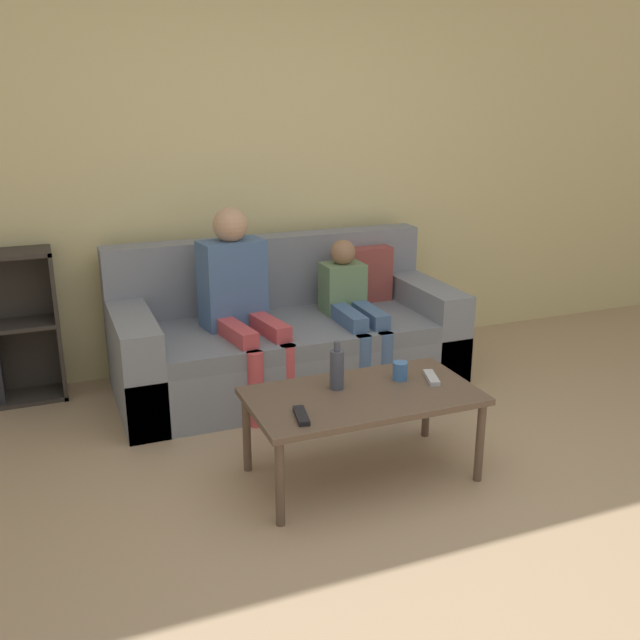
% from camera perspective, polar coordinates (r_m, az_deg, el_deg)
% --- Properties ---
extents(ground_plane, '(22.00, 22.00, 0.00)m').
position_cam_1_polar(ground_plane, '(3.07, 10.25, -17.54)').
color(ground_plane, tan).
extents(wall_back, '(12.00, 0.06, 2.60)m').
position_cam_1_polar(wall_back, '(4.72, -4.58, 12.18)').
color(wall_back, beige).
rests_on(wall_back, ground_plane).
extents(couch, '(2.07, 0.92, 0.88)m').
position_cam_1_polar(couch, '(4.43, -2.69, -1.56)').
color(couch, gray).
rests_on(couch, ground_plane).
extents(coffee_table, '(1.07, 0.58, 0.43)m').
position_cam_1_polar(coffee_table, '(3.34, 3.42, -6.50)').
color(coffee_table, brown).
rests_on(coffee_table, ground_plane).
extents(person_adult, '(0.43, 0.67, 1.13)m').
position_cam_1_polar(person_adult, '(4.15, -6.51, 2.24)').
color(person_adult, '#C6474C').
rests_on(person_adult, ground_plane).
extents(person_child, '(0.26, 0.63, 0.89)m').
position_cam_1_polar(person_child, '(4.36, 2.58, 1.18)').
color(person_child, '#476693').
rests_on(person_child, ground_plane).
extents(cup_near, '(0.07, 0.07, 0.09)m').
position_cam_1_polar(cup_near, '(3.47, 6.42, -4.07)').
color(cup_near, '#3D70B2').
rests_on(cup_near, coffee_table).
extents(tv_remote_0, '(0.08, 0.18, 0.02)m').
position_cam_1_polar(tv_remote_0, '(3.07, -1.50, -7.66)').
color(tv_remote_0, black).
rests_on(tv_remote_0, coffee_table).
extents(tv_remote_1, '(0.10, 0.18, 0.02)m').
position_cam_1_polar(tv_remote_1, '(3.50, 8.90, -4.58)').
color(tv_remote_1, '#B7B7BC').
rests_on(tv_remote_1, coffee_table).
extents(bottle, '(0.07, 0.07, 0.23)m').
position_cam_1_polar(bottle, '(3.33, 1.36, -3.91)').
color(bottle, '#424756').
rests_on(bottle, coffee_table).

